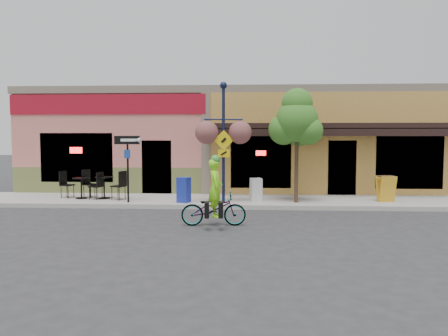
% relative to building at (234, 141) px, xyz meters
% --- Properties ---
extents(ground, '(90.00, 90.00, 0.00)m').
position_rel_building_xyz_m(ground, '(0.00, -7.50, -2.25)').
color(ground, '#2D2D30').
rests_on(ground, ground).
extents(sidewalk, '(24.00, 3.00, 0.15)m').
position_rel_building_xyz_m(sidewalk, '(0.00, -5.50, -2.17)').
color(sidewalk, '#9E9B93').
rests_on(sidewalk, ground).
extents(curb, '(24.00, 0.12, 0.15)m').
position_rel_building_xyz_m(curb, '(0.00, -6.95, -2.17)').
color(curb, '#A8A59E').
rests_on(curb, ground).
extents(building, '(18.20, 8.20, 4.50)m').
position_rel_building_xyz_m(building, '(0.00, 0.00, 0.00)').
color(building, '#CC6F65').
rests_on(building, ground).
extents(bicycle, '(1.81, 0.77, 0.93)m').
position_rel_building_xyz_m(bicycle, '(-0.25, -9.69, -1.79)').
color(bicycle, maroon).
rests_on(bicycle, ground).
extents(cyclist_rider, '(0.43, 0.61, 1.59)m').
position_rel_building_xyz_m(cyclist_rider, '(-0.20, -9.69, -1.46)').
color(cyclist_rider, '#8CFE1A').
rests_on(cyclist_rider, ground).
extents(lamp_post, '(1.39, 0.71, 4.17)m').
position_rel_building_xyz_m(lamp_post, '(-0.16, -6.51, -0.01)').
color(lamp_post, '#111A37').
rests_on(lamp_post, sidewalk).
extents(one_way_sign, '(0.89, 0.21, 2.32)m').
position_rel_building_xyz_m(one_way_sign, '(-3.50, -6.54, -0.94)').
color(one_way_sign, black).
rests_on(one_way_sign, sidewalk).
extents(cafe_set_left, '(1.87, 1.30, 1.02)m').
position_rel_building_xyz_m(cafe_set_left, '(-5.49, -5.71, -1.59)').
color(cafe_set_left, black).
rests_on(cafe_set_left, sidewalk).
extents(cafe_set_right, '(1.98, 1.51, 1.07)m').
position_rel_building_xyz_m(cafe_set_right, '(-4.64, -5.69, -1.57)').
color(cafe_set_right, black).
rests_on(cafe_set_right, sidewalk).
extents(newspaper_box_blue, '(0.49, 0.47, 0.88)m').
position_rel_building_xyz_m(newspaper_box_blue, '(-1.55, -6.48, -1.66)').
color(newspaper_box_blue, '#1A2A9D').
rests_on(newspaper_box_blue, sidewalk).
extents(newspaper_box_grey, '(0.46, 0.43, 0.82)m').
position_rel_building_xyz_m(newspaper_box_grey, '(0.98, -6.01, -1.69)').
color(newspaper_box_grey, silver).
rests_on(newspaper_box_grey, sidewalk).
extents(street_tree, '(1.60, 1.60, 4.02)m').
position_rel_building_xyz_m(street_tree, '(2.38, -6.23, -0.09)').
color(street_tree, '#3D7A26').
rests_on(street_tree, sidewalk).
extents(sandwich_board, '(0.60, 0.46, 0.93)m').
position_rel_building_xyz_m(sandwich_board, '(5.58, -6.06, -1.64)').
color(sandwich_board, gold).
rests_on(sandwich_board, sidewalk).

